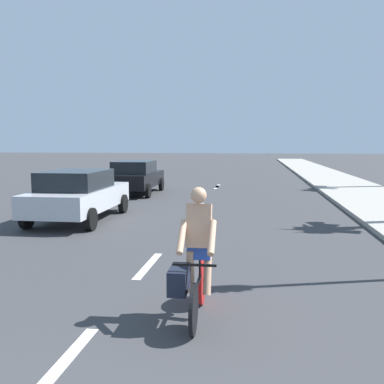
% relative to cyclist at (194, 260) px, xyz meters
% --- Properties ---
extents(ground_plane, '(160.00, 160.00, 0.00)m').
position_rel_cyclist_xyz_m(ground_plane, '(-1.26, 15.55, -0.83)').
color(ground_plane, '#38383A').
extents(sidewalk_strip, '(3.60, 80.00, 0.14)m').
position_rel_cyclist_xyz_m(sidewalk_strip, '(5.77, 17.55, -0.76)').
color(sidewalk_strip, '#9E998E').
rests_on(sidewalk_strip, ground).
extents(lane_stripe_1, '(0.16, 1.80, 0.01)m').
position_rel_cyclist_xyz_m(lane_stripe_1, '(-1.26, -1.44, -0.83)').
color(lane_stripe_1, white).
rests_on(lane_stripe_1, ground).
extents(lane_stripe_2, '(0.16, 1.80, 0.01)m').
position_rel_cyclist_xyz_m(lane_stripe_2, '(-1.26, 2.37, -0.83)').
color(lane_stripe_2, white).
rests_on(lane_stripe_2, ground).
extents(lane_stripe_3, '(0.16, 1.80, 0.01)m').
position_rel_cyclist_xyz_m(lane_stripe_3, '(-1.26, 7.52, -0.83)').
color(lane_stripe_3, white).
rests_on(lane_stripe_3, ground).
extents(lane_stripe_4, '(0.16, 1.80, 0.01)m').
position_rel_cyclist_xyz_m(lane_stripe_4, '(-1.26, 10.29, -0.83)').
color(lane_stripe_4, white).
rests_on(lane_stripe_4, ground).
extents(lane_stripe_5, '(0.16, 1.80, 0.01)m').
position_rel_cyclist_xyz_m(lane_stripe_5, '(-1.26, 17.49, -0.83)').
color(lane_stripe_5, white).
rests_on(lane_stripe_5, ground).
extents(lane_stripe_6, '(0.16, 1.80, 0.01)m').
position_rel_cyclist_xyz_m(lane_stripe_6, '(-1.26, 18.03, -0.83)').
color(lane_stripe_6, white).
rests_on(lane_stripe_6, ground).
extents(cyclist, '(0.63, 1.71, 1.82)m').
position_rel_cyclist_xyz_m(cyclist, '(0.00, 0.00, 0.00)').
color(cyclist, black).
rests_on(cyclist, ground).
extents(parked_car_silver, '(2.12, 4.52, 1.57)m').
position_rel_cyclist_xyz_m(parked_car_silver, '(-4.62, 6.85, 0.01)').
color(parked_car_silver, '#B7BABF').
rests_on(parked_car_silver, ground).
extents(parked_car_black, '(2.15, 4.51, 1.57)m').
position_rel_cyclist_xyz_m(parked_car_black, '(-4.82, 13.89, 0.01)').
color(parked_car_black, black).
rests_on(parked_car_black, ground).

